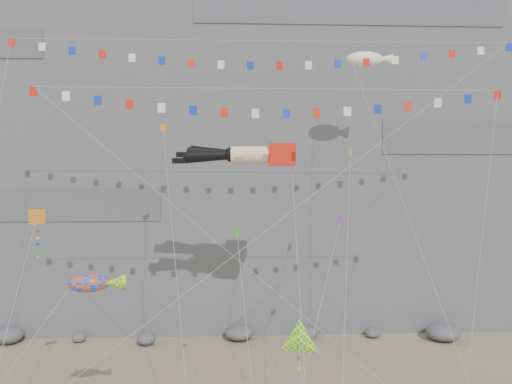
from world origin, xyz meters
TOP-DOWN VIEW (x-y plane):
  - cliff at (0.00, 32.00)m, footprint 80.00×28.00m
  - talus_boulders at (0.00, 17.00)m, footprint 60.00×3.00m
  - legs_kite at (0.50, 7.34)m, footprint 8.35×16.04m
  - flag_banner_upper at (1.62, 7.37)m, footprint 33.73×11.00m
  - flag_banner_lower at (1.72, 2.92)m, footprint 27.51×4.03m
  - harlequin_kite at (-11.73, 2.24)m, footprint 2.06×7.44m
  - fish_windsock at (-8.00, -0.69)m, footprint 8.85×4.15m
  - delta_kite at (2.86, -1.45)m, footprint 2.32×7.88m
  - blimp_windsock at (9.67, 11.76)m, footprint 5.30×15.12m
  - small_kite_a at (-5.44, 8.98)m, footprint 3.99×15.00m
  - small_kite_b at (6.58, 6.30)m, footprint 6.04×12.22m
  - small_kite_c at (-0.30, 1.85)m, footprint 1.72×9.09m
  - small_kite_d at (7.64, 7.77)m, footprint 4.29×14.34m

SIDE VIEW (x-z plane):
  - talus_boulders at x=0.00m, z-range 0.00..1.20m
  - delta_kite at x=2.86m, z-range 1.37..10.94m
  - fish_windsock at x=-8.00m, z-range 3.19..15.11m
  - small_kite_c at x=-0.30m, z-range 4.07..18.38m
  - small_kite_b at x=6.58m, z-range 2.70..20.02m
  - harlequin_kite at x=-11.73m, z-range 5.33..19.27m
  - small_kite_d at x=7.64m, z-range 5.17..26.82m
  - legs_kite at x=0.50m, z-range 5.32..26.81m
  - small_kite_a at x=-5.44m, z-range 5.97..29.24m
  - flag_banner_lower at x=1.72m, z-range 8.49..31.12m
  - blimp_windsock at x=9.67m, z-range 9.64..37.47m
  - flag_banner_upper at x=1.62m, z-range 8.37..39.12m
  - cliff at x=0.00m, z-range 0.00..50.00m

